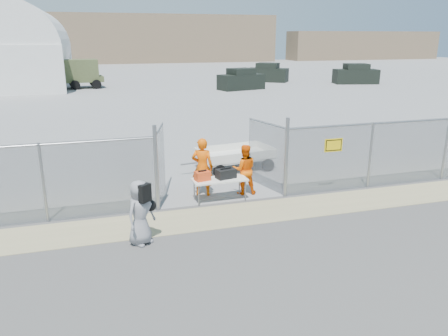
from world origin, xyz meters
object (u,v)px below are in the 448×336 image
object	(u,v)px
visitor	(140,213)
utility_trailer	(235,158)
security_worker_left	(202,167)
security_worker_right	(244,170)
folding_table	(220,190)

from	to	relation	value
visitor	utility_trailer	distance (m)	6.71
security_worker_left	security_worker_right	size ratio (longest dim) A/B	1.15
security_worker_left	utility_trailer	size ratio (longest dim) A/B	0.52
folding_table	security_worker_right	size ratio (longest dim) A/B	1.02
folding_table	security_worker_left	world-z (taller)	security_worker_left
folding_table	security_worker_right	bearing A→B (deg)	21.61
security_worker_right	visitor	distance (m)	4.40
folding_table	visitor	size ratio (longest dim) A/B	1.03
security_worker_right	utility_trailer	size ratio (longest dim) A/B	0.45
security_worker_right	folding_table	bearing A→B (deg)	32.79
visitor	security_worker_left	bearing A→B (deg)	13.16
folding_table	visitor	bearing A→B (deg)	-140.34
security_worker_left	visitor	world-z (taller)	security_worker_left
folding_table	visitor	distance (m)	3.47
folding_table	utility_trailer	size ratio (longest dim) A/B	0.46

